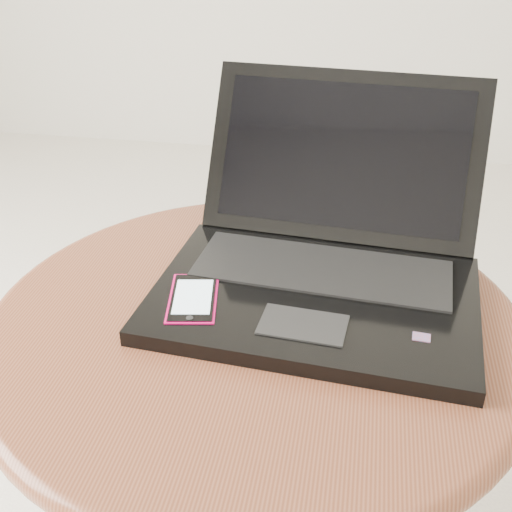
# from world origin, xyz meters

# --- Properties ---
(table) EXTENTS (0.67, 0.67, 0.53)m
(table) POSITION_xyz_m (-0.04, 0.04, 0.42)
(table) COLOR #4E2713
(table) RESTS_ON ground
(laptop) EXTENTS (0.42, 0.43, 0.23)m
(laptop) POSITION_xyz_m (0.03, 0.13, 0.57)
(laptop) COLOR black
(laptop) RESTS_ON table
(phone_black) EXTENTS (0.09, 0.13, 0.01)m
(phone_black) POSITION_xyz_m (-0.12, 0.04, 0.54)
(phone_black) COLOR black
(phone_black) RESTS_ON table
(phone_pink) EXTENTS (0.08, 0.12, 0.01)m
(phone_pink) POSITION_xyz_m (-0.12, 0.03, 0.55)
(phone_pink) COLOR #E2085B
(phone_pink) RESTS_ON phone_black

